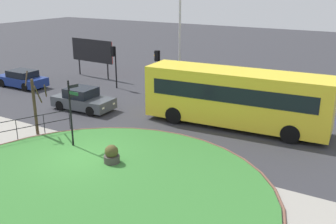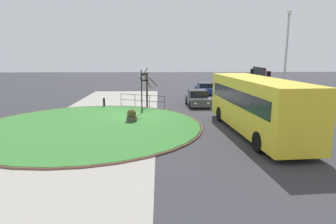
# 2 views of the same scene
# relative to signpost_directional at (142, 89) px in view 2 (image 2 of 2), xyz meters

# --- Properties ---
(ground) EXTENTS (120.00, 120.00, 0.00)m
(ground) POSITION_rel_signpost_directional_xyz_m (1.30, -0.83, -2.01)
(ground) COLOR #333338
(sidewalk_paving) EXTENTS (32.00, 7.95, 0.02)m
(sidewalk_paving) POSITION_rel_signpost_directional_xyz_m (1.30, -2.85, -2.00)
(sidewalk_paving) COLOR #9E998E
(sidewalk_paving) RESTS_ON ground
(grass_island) EXTENTS (14.41, 14.41, 0.10)m
(grass_island) POSITION_rel_signpost_directional_xyz_m (3.88, -3.23, -1.96)
(grass_island) COLOR #387A33
(grass_island) RESTS_ON ground
(grass_kerb_ring) EXTENTS (14.72, 14.72, 0.11)m
(grass_kerb_ring) POSITION_rel_signpost_directional_xyz_m (3.88, -3.23, -1.95)
(grass_kerb_ring) COLOR brown
(grass_kerb_ring) RESTS_ON ground
(signpost_directional) EXTENTS (0.70, 0.64, 3.46)m
(signpost_directional) POSITION_rel_signpost_directional_xyz_m (0.00, 0.00, 0.00)
(signpost_directional) COLOR black
(signpost_directional) RESTS_ON ground
(bollard_foreground) EXTENTS (0.18, 0.18, 0.86)m
(bollard_foreground) POSITION_rel_signpost_directional_xyz_m (-3.21, -3.59, -1.57)
(bollard_foreground) COLOR black
(bollard_foreground) RESTS_ON ground
(railing_grass_edge) EXTENTS (1.81, 4.00, 1.14)m
(railing_grass_edge) POSITION_rel_signpost_directional_xyz_m (-2.92, -0.18, -1.27)
(railing_grass_edge) COLOR black
(railing_grass_edge) RESTS_ON ground
(bus_yellow) EXTENTS (10.54, 3.19, 3.25)m
(bus_yellow) POSITION_rel_signpost_directional_xyz_m (5.79, 6.97, -0.26)
(bus_yellow) COLOR yellow
(bus_yellow) RESTS_ON ground
(car_near_lane) EXTENTS (4.11, 2.01, 1.44)m
(car_near_lane) POSITION_rel_signpost_directional_xyz_m (-3.86, 4.88, -1.35)
(car_near_lane) COLOR #474C51
(car_near_lane) RESTS_ON ground
(car_far_lane) EXTENTS (4.27, 1.87, 1.35)m
(car_far_lane) POSITION_rel_signpost_directional_xyz_m (-12.08, 6.81, -1.37)
(car_far_lane) COLOR navy
(car_far_lane) RESTS_ON ground
(traffic_light_near) EXTENTS (0.49, 0.27, 3.28)m
(traffic_light_near) POSITION_rel_signpost_directional_xyz_m (-5.54, 10.36, 0.41)
(traffic_light_near) COLOR black
(traffic_light_near) RESTS_ON ground
(traffic_light_far) EXTENTS (0.49, 0.29, 3.26)m
(traffic_light_far) POSITION_rel_signpost_directional_xyz_m (-1.64, 10.52, 0.40)
(traffic_light_far) COLOR black
(traffic_light_far) RESTS_ON ground
(lamppost_tall) EXTENTS (0.32, 0.32, 7.84)m
(lamppost_tall) POSITION_rel_signpost_directional_xyz_m (-0.20, 11.20, 2.21)
(lamppost_tall) COLOR #B7B7BC
(lamppost_tall) RESTS_ON ground
(billboard_left) EXTENTS (4.64, 0.38, 3.29)m
(billboard_left) POSITION_rel_signpost_directional_xyz_m (-9.59, 12.45, 0.25)
(billboard_left) COLOR black
(billboard_left) RESTS_ON ground
(planter_near_signpost) EXTENTS (0.73, 0.73, 0.94)m
(planter_near_signpost) POSITION_rel_signpost_directional_xyz_m (2.86, -0.58, -1.58)
(planter_near_signpost) COLOR #47423D
(planter_near_signpost) RESTS_ON ground
(street_tree_bare) EXTENTS (1.34, 1.34, 3.50)m
(street_tree_bare) POSITION_rel_signpost_directional_xyz_m (-2.91, 0.29, -0.27)
(street_tree_bare) COLOR #423323
(street_tree_bare) RESTS_ON ground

